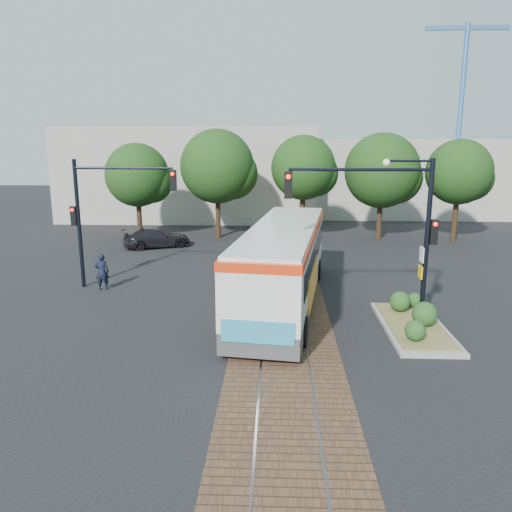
{
  "coord_description": "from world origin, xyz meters",
  "views": [
    {
      "loc": [
        -0.31,
        -18.59,
        6.76
      ],
      "look_at": [
        -1.24,
        3.89,
        1.6
      ],
      "focal_mm": 35.0,
      "sensor_mm": 36.0,
      "label": 1
    }
  ],
  "objects_px": {
    "city_bus": "(284,260)",
    "traffic_island": "(414,320)",
    "signal_pole_main": "(394,217)",
    "signal_pole_left": "(102,206)",
    "parked_car": "(156,238)",
    "officer": "(102,272)"
  },
  "relations": [
    {
      "from": "signal_pole_main",
      "to": "officer",
      "type": "distance_m",
      "value": 13.42
    },
    {
      "from": "signal_pole_main",
      "to": "parked_car",
      "type": "xyz_separation_m",
      "value": [
        -12.02,
        14.0,
        -3.52
      ]
    },
    {
      "from": "traffic_island",
      "to": "signal_pole_main",
      "type": "xyz_separation_m",
      "value": [
        -0.96,
        0.09,
        3.83
      ]
    },
    {
      "from": "signal_pole_left",
      "to": "traffic_island",
      "type": "bearing_deg",
      "value": -20.36
    },
    {
      "from": "traffic_island",
      "to": "signal_pole_left",
      "type": "xyz_separation_m",
      "value": [
        -13.19,
        4.89,
        3.54
      ]
    },
    {
      "from": "signal_pole_left",
      "to": "parked_car",
      "type": "distance_m",
      "value": 9.75
    },
    {
      "from": "signal_pole_left",
      "to": "parked_car",
      "type": "relative_size",
      "value": 1.38
    },
    {
      "from": "traffic_island",
      "to": "city_bus",
      "type": "bearing_deg",
      "value": 149.43
    },
    {
      "from": "city_bus",
      "to": "signal_pole_main",
      "type": "relative_size",
      "value": 2.13
    },
    {
      "from": "signal_pole_main",
      "to": "parked_car",
      "type": "bearing_deg",
      "value": 130.63
    },
    {
      "from": "city_bus",
      "to": "parked_car",
      "type": "relative_size",
      "value": 2.93
    },
    {
      "from": "city_bus",
      "to": "signal_pole_left",
      "type": "relative_size",
      "value": 2.13
    },
    {
      "from": "city_bus",
      "to": "signal_pole_left",
      "type": "distance_m",
      "value": 8.86
    },
    {
      "from": "signal_pole_main",
      "to": "city_bus",
      "type": "bearing_deg",
      "value": 144.46
    },
    {
      "from": "city_bus",
      "to": "traffic_island",
      "type": "distance_m",
      "value": 5.79
    },
    {
      "from": "city_bus",
      "to": "signal_pole_left",
      "type": "height_order",
      "value": "signal_pole_left"
    },
    {
      "from": "parked_car",
      "to": "officer",
      "type": "bearing_deg",
      "value": 154.5
    },
    {
      "from": "city_bus",
      "to": "traffic_island",
      "type": "height_order",
      "value": "city_bus"
    },
    {
      "from": "officer",
      "to": "parked_car",
      "type": "distance_m",
      "value": 9.67
    },
    {
      "from": "city_bus",
      "to": "parked_car",
      "type": "height_order",
      "value": "city_bus"
    },
    {
      "from": "parked_car",
      "to": "city_bus",
      "type": "bearing_deg",
      "value": -168.08
    },
    {
      "from": "signal_pole_main",
      "to": "signal_pole_left",
      "type": "bearing_deg",
      "value": 158.55
    }
  ]
}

